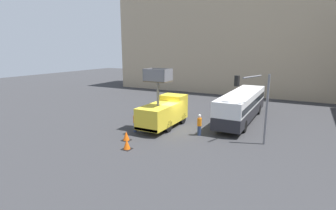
{
  "coord_description": "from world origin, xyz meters",
  "views": [
    {
      "loc": [
        10.63,
        -21.91,
        7.44
      ],
      "look_at": [
        -1.18,
        0.24,
        2.05
      ],
      "focal_mm": 28.0,
      "sensor_mm": 36.0,
      "label": 1
    }
  ],
  "objects_px": {
    "road_worker_near_truck": "(135,122)",
    "city_bus": "(242,104)",
    "traffic_cone_mid_road": "(126,136)",
    "road_worker_directing": "(199,125)",
    "traffic_cone_near_truck": "(127,145)",
    "traffic_light_pole": "(255,96)",
    "utility_truck": "(164,111)"
  },
  "relations": [
    {
      "from": "traffic_cone_mid_road",
      "to": "traffic_cone_near_truck",
      "type": "bearing_deg",
      "value": -51.87
    },
    {
      "from": "city_bus",
      "to": "traffic_cone_mid_road",
      "type": "xyz_separation_m",
      "value": [
        -7.01,
        -10.64,
        -1.42
      ]
    },
    {
      "from": "road_worker_near_truck",
      "to": "traffic_cone_mid_road",
      "type": "bearing_deg",
      "value": 128.44
    },
    {
      "from": "city_bus",
      "to": "road_worker_near_truck",
      "type": "height_order",
      "value": "city_bus"
    },
    {
      "from": "city_bus",
      "to": "road_worker_directing",
      "type": "relative_size",
      "value": 6.48
    },
    {
      "from": "traffic_light_pole",
      "to": "road_worker_near_truck",
      "type": "relative_size",
      "value": 3.02
    },
    {
      "from": "road_worker_directing",
      "to": "traffic_cone_near_truck",
      "type": "relative_size",
      "value": 2.43
    },
    {
      "from": "traffic_cone_near_truck",
      "to": "road_worker_near_truck",
      "type": "bearing_deg",
      "value": 116.23
    },
    {
      "from": "traffic_light_pole",
      "to": "road_worker_near_truck",
      "type": "bearing_deg",
      "value": -166.08
    },
    {
      "from": "city_bus",
      "to": "traffic_cone_near_truck",
      "type": "relative_size",
      "value": 15.71
    },
    {
      "from": "utility_truck",
      "to": "traffic_cone_near_truck",
      "type": "height_order",
      "value": "utility_truck"
    },
    {
      "from": "traffic_light_pole",
      "to": "traffic_cone_mid_road",
      "type": "height_order",
      "value": "traffic_light_pole"
    },
    {
      "from": "road_worker_directing",
      "to": "road_worker_near_truck",
      "type": "bearing_deg",
      "value": 29.77
    },
    {
      "from": "utility_truck",
      "to": "city_bus",
      "type": "distance_m",
      "value": 8.47
    },
    {
      "from": "utility_truck",
      "to": "road_worker_directing",
      "type": "relative_size",
      "value": 3.25
    },
    {
      "from": "city_bus",
      "to": "road_worker_directing",
      "type": "distance_m",
      "value": 6.95
    },
    {
      "from": "traffic_cone_near_truck",
      "to": "traffic_cone_mid_road",
      "type": "height_order",
      "value": "traffic_cone_mid_road"
    },
    {
      "from": "road_worker_directing",
      "to": "traffic_light_pole",
      "type": "bearing_deg",
      "value": -158.72
    },
    {
      "from": "traffic_cone_near_truck",
      "to": "road_worker_directing",
      "type": "bearing_deg",
      "value": 57.16
    },
    {
      "from": "road_worker_near_truck",
      "to": "city_bus",
      "type": "bearing_deg",
      "value": -110.82
    },
    {
      "from": "road_worker_near_truck",
      "to": "road_worker_directing",
      "type": "xyz_separation_m",
      "value": [
        5.55,
        1.76,
        0.04
      ]
    },
    {
      "from": "traffic_cone_mid_road",
      "to": "utility_truck",
      "type": "bearing_deg",
      "value": 78.4
    },
    {
      "from": "traffic_light_pole",
      "to": "traffic_cone_near_truck",
      "type": "height_order",
      "value": "traffic_light_pole"
    },
    {
      "from": "city_bus",
      "to": "traffic_cone_near_truck",
      "type": "xyz_separation_m",
      "value": [
        -5.79,
        -12.2,
        -1.43
      ]
    },
    {
      "from": "utility_truck",
      "to": "road_worker_near_truck",
      "type": "xyz_separation_m",
      "value": [
        -1.65,
        -2.39,
        -0.66
      ]
    },
    {
      "from": "road_worker_directing",
      "to": "traffic_cone_mid_road",
      "type": "distance_m",
      "value": 6.37
    },
    {
      "from": "traffic_cone_near_truck",
      "to": "traffic_cone_mid_road",
      "type": "relative_size",
      "value": 1.0
    },
    {
      "from": "traffic_light_pole",
      "to": "traffic_cone_near_truck",
      "type": "relative_size",
      "value": 7.1
    },
    {
      "from": "traffic_light_pole",
      "to": "road_worker_directing",
      "type": "distance_m",
      "value": 5.25
    },
    {
      "from": "road_worker_directing",
      "to": "traffic_cone_mid_road",
      "type": "height_order",
      "value": "road_worker_directing"
    },
    {
      "from": "traffic_cone_mid_road",
      "to": "road_worker_directing",
      "type": "bearing_deg",
      "value": 39.97
    },
    {
      "from": "traffic_light_pole",
      "to": "road_worker_near_truck",
      "type": "height_order",
      "value": "traffic_light_pole"
    }
  ]
}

